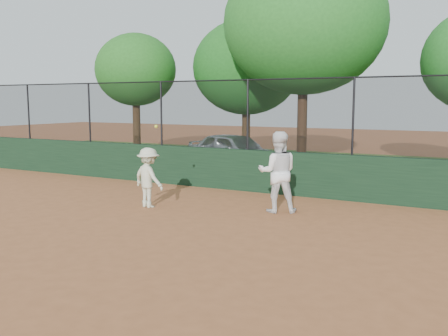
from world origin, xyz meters
The scene contains 10 objects.
ground centered at (0.00, 0.00, 0.00)m, with size 80.00×80.00×0.00m, color #A35C34.
back_wall centered at (0.00, 6.00, 0.60)m, with size 26.00×0.20×1.20m, color #16311C.
grass_strip centered at (0.00, 12.00, 0.00)m, with size 36.00×12.00×0.01m, color #2D4A17.
parked_car centered at (-2.83, 9.73, 0.71)m, with size 1.67×4.16×1.42m, color silver.
player_second centered at (1.33, 3.84, 0.95)m, with size 0.92×0.72×1.89m, color white.
player_main centered at (-1.64, 2.84, 0.73)m, with size 1.05×0.77×2.04m.
fence_assembly centered at (-0.03, 6.00, 2.24)m, with size 26.00×0.06×2.00m.
tree_0 centered at (-8.85, 11.50, 3.98)m, with size 3.79×3.45×5.64m.
tree_1 centered at (-3.93, 12.93, 4.03)m, with size 4.76×4.33×6.10m.
tree_2 centered at (-0.56, 10.74, 5.36)m, with size 5.94×5.40×7.93m.
Camera 1 is at (5.71, -6.83, 2.58)m, focal length 40.00 mm.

